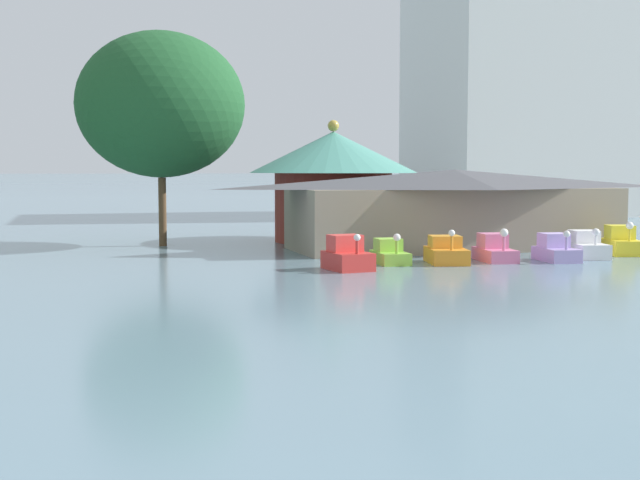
{
  "coord_description": "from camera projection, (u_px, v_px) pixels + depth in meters",
  "views": [
    {
      "loc": [
        -2.41,
        -5.81,
        4.41
      ],
      "look_at": [
        6.04,
        23.13,
        1.87
      ],
      "focal_mm": 46.94,
      "sensor_mm": 36.0,
      "label": 1
    }
  ],
  "objects": [
    {
      "name": "pedal_boat_lime",
      "position": [
        390.0,
        254.0,
        39.37
      ],
      "size": [
        1.47,
        2.49,
        1.49
      ],
      "rotation": [
        0.0,
        0.0,
        -1.62
      ],
      "color": "#8CCC3F",
      "rests_on": "ground"
    },
    {
      "name": "pedal_boat_red",
      "position": [
        347.0,
        256.0,
        36.93
      ],
      "size": [
        1.92,
        2.5,
        1.65
      ],
      "rotation": [
        0.0,
        0.0,
        -1.44
      ],
      "color": "red",
      "rests_on": "ground"
    },
    {
      "name": "background_building_block",
      "position": [
        529.0,
        90.0,
        82.46
      ],
      "size": [
        21.41,
        16.25,
        24.53
      ],
      "color": "silver",
      "rests_on": "ground"
    },
    {
      "name": "pedal_boat_white",
      "position": [
        586.0,
        247.0,
        42.02
      ],
      "size": [
        1.98,
        2.94,
        1.56
      ],
      "rotation": [
        0.0,
        0.0,
        -1.76
      ],
      "color": "white",
      "rests_on": "ground"
    },
    {
      "name": "pedal_boat_yellow",
      "position": [
        621.0,
        243.0,
        43.6
      ],
      "size": [
        2.15,
        2.86,
        1.77
      ],
      "rotation": [
        0.0,
        0.0,
        -1.85
      ],
      "color": "yellow",
      "rests_on": "ground"
    },
    {
      "name": "pedal_boat_lavender",
      "position": [
        556.0,
        250.0,
        40.51
      ],
      "size": [
        1.72,
        2.69,
        1.55
      ],
      "rotation": [
        0.0,
        0.0,
        -1.68
      ],
      "color": "#B299D8",
      "rests_on": "ground"
    },
    {
      "name": "pedal_boat_orange",
      "position": [
        446.0,
        252.0,
        39.56
      ],
      "size": [
        2.25,
        3.06,
        1.67
      ],
      "rotation": [
        0.0,
        0.0,
        -1.79
      ],
      "color": "orange",
      "rests_on": "ground"
    },
    {
      "name": "shoreline_tree_mid",
      "position": [
        161.0,
        105.0,
        47.9
      ],
      "size": [
        9.63,
        9.63,
        12.3
      ],
      "color": "brown",
      "rests_on": "ground"
    },
    {
      "name": "green_roof_pavilion",
      "position": [
        333.0,
        177.0,
        51.44
      ],
      "size": [
        10.34,
        10.34,
        7.45
      ],
      "color": "#993328",
      "rests_on": "ground"
    },
    {
      "name": "boathouse",
      "position": [
        454.0,
        208.0,
        46.64
      ],
      "size": [
        19.45,
        7.26,
        4.42
      ],
      "color": "gray",
      "rests_on": "ground"
    },
    {
      "name": "pedal_boat_pink",
      "position": [
        494.0,
        250.0,
        40.5
      ],
      "size": [
        1.74,
        2.93,
        1.66
      ],
      "rotation": [
        0.0,
        0.0,
        -1.69
      ],
      "color": "pink",
      "rests_on": "ground"
    }
  ]
}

